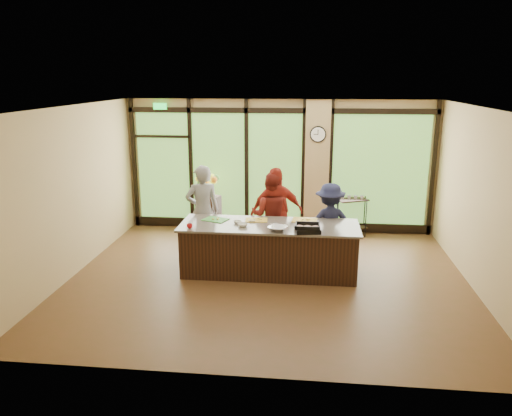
% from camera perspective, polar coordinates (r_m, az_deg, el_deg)
% --- Properties ---
extents(floor, '(7.00, 7.00, 0.00)m').
position_cam_1_polar(floor, '(8.96, 1.34, -8.09)').
color(floor, '#543A1D').
rests_on(floor, ground).
extents(ceiling, '(7.00, 7.00, 0.00)m').
position_cam_1_polar(ceiling, '(8.26, 1.47, 11.43)').
color(ceiling, white).
rests_on(ceiling, back_wall).
extents(back_wall, '(7.00, 0.00, 7.00)m').
position_cam_1_polar(back_wall, '(11.42, 2.69, 4.80)').
color(back_wall, tan).
rests_on(back_wall, floor).
extents(left_wall, '(0.00, 6.00, 6.00)m').
position_cam_1_polar(left_wall, '(9.44, -20.29, 1.74)').
color(left_wall, tan).
rests_on(left_wall, floor).
extents(right_wall, '(0.00, 6.00, 6.00)m').
position_cam_1_polar(right_wall, '(8.91, 24.43, 0.58)').
color(right_wall, tan).
rests_on(right_wall, floor).
extents(window_wall, '(6.90, 0.12, 3.00)m').
position_cam_1_polar(window_wall, '(11.38, 3.49, 4.22)').
color(window_wall, tan).
rests_on(window_wall, floor).
extents(island_base, '(3.10, 1.00, 0.88)m').
position_cam_1_polar(island_base, '(9.08, 1.52, -4.80)').
color(island_base, black).
rests_on(island_base, floor).
extents(countertop, '(3.20, 1.10, 0.04)m').
position_cam_1_polar(countertop, '(8.94, 1.54, -2.02)').
color(countertop, '#70655C').
rests_on(countertop, island_base).
extents(wall_clock, '(0.36, 0.04, 0.36)m').
position_cam_1_polar(wall_clock, '(11.16, 7.09, 8.36)').
color(wall_clock, black).
rests_on(wall_clock, window_wall).
extents(cook_left, '(0.78, 0.64, 1.84)m').
position_cam_1_polar(cook_left, '(9.88, -6.12, -0.33)').
color(cook_left, gray).
rests_on(cook_left, floor).
extents(cook_midleft, '(0.91, 0.76, 1.70)m').
position_cam_1_polar(cook_midleft, '(9.75, 1.77, -0.86)').
color(cook_midleft, maroon).
rests_on(cook_midleft, floor).
extents(cook_midright, '(1.14, 0.77, 1.80)m').
position_cam_1_polar(cook_midright, '(9.74, 2.37, -0.58)').
color(cook_midright, '#A22418').
rests_on(cook_midright, floor).
extents(cook_right, '(1.08, 0.73, 1.55)m').
position_cam_1_polar(cook_right, '(9.62, 8.41, -1.73)').
color(cook_right, '#1C1E3D').
rests_on(cook_right, floor).
extents(roasting_pan, '(0.47, 0.40, 0.07)m').
position_cam_1_polar(roasting_pan, '(8.53, 5.90, -2.52)').
color(roasting_pan, black).
rests_on(roasting_pan, countertop).
extents(mixing_bowl, '(0.41, 0.41, 0.08)m').
position_cam_1_polar(mixing_bowl, '(8.57, 2.45, -2.35)').
color(mixing_bowl, silver).
rests_on(mixing_bowl, countertop).
extents(cutting_board_left, '(0.52, 0.46, 0.01)m').
position_cam_1_polar(cutting_board_left, '(9.24, -4.65, -1.32)').
color(cutting_board_left, green).
rests_on(cutting_board_left, countertop).
extents(cutting_board_center, '(0.42, 0.33, 0.01)m').
position_cam_1_polar(cutting_board_center, '(9.18, 0.05, -1.38)').
color(cutting_board_center, gold).
rests_on(cutting_board_center, countertop).
extents(cutting_board_right, '(0.47, 0.37, 0.01)m').
position_cam_1_polar(cutting_board_right, '(9.21, 5.58, -1.39)').
color(cutting_board_right, gold).
rests_on(cutting_board_right, countertop).
extents(prep_bowl_near, '(0.18, 0.18, 0.05)m').
position_cam_1_polar(prep_bowl_near, '(8.80, -1.53, -1.96)').
color(prep_bowl_near, silver).
rests_on(prep_bowl_near, countertop).
extents(prep_bowl_mid, '(0.15, 0.15, 0.05)m').
position_cam_1_polar(prep_bowl_mid, '(9.00, -2.13, -1.62)').
color(prep_bowl_mid, silver).
rests_on(prep_bowl_mid, countertop).
extents(prep_bowl_far, '(0.14, 0.14, 0.03)m').
position_cam_1_polar(prep_bowl_far, '(9.09, -0.46, -1.49)').
color(prep_bowl_far, silver).
rests_on(prep_bowl_far, countertop).
extents(red_ramekin, '(0.13, 0.13, 0.08)m').
position_cam_1_polar(red_ramekin, '(8.77, -7.60, -2.06)').
color(red_ramekin, '#AA1117').
rests_on(red_ramekin, countertop).
extents(flower_stand, '(0.56, 0.56, 0.88)m').
position_cam_1_polar(flower_stand, '(11.34, -5.40, -0.82)').
color(flower_stand, black).
rests_on(flower_stand, floor).
extents(flower_vase, '(0.28, 0.28, 0.24)m').
position_cam_1_polar(flower_vase, '(11.20, -5.47, 1.93)').
color(flower_vase, olive).
rests_on(flower_vase, flower_stand).
extents(bar_cart, '(0.77, 0.63, 0.92)m').
position_cam_1_polar(bar_cart, '(11.40, 10.86, -0.35)').
color(bar_cart, black).
rests_on(bar_cart, floor).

